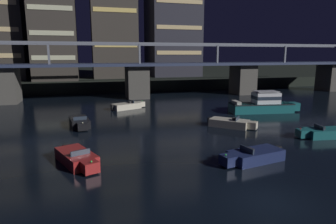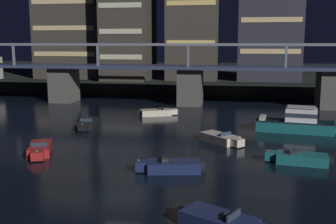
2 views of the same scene
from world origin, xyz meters
name	(u,v)px [view 1 (image 1 of 2)]	position (x,y,z in m)	size (l,w,h in m)	color
ground_plane	(268,202)	(0.00, 0.00, 0.00)	(400.00, 400.00, 0.00)	black
far_riverbank	(112,74)	(0.00, 86.71, 1.10)	(240.00, 80.00, 2.20)	black
river_bridge	(137,75)	(0.00, 38.70, 4.05)	(88.19, 6.40, 9.38)	#4C4944
tower_west_tall	(54,23)	(-14.28, 56.21, 13.98)	(8.74, 12.29, 23.86)	#38332D
tower_east_tall	(172,17)	(12.90, 60.69, 16.58)	(11.85, 12.13, 29.06)	#282833
cabin_cruiser_near_left	(264,104)	(13.66, 21.23, 1.05)	(9.34, 3.79, 2.79)	#196066
speedboat_near_center	(80,122)	(-9.50, 19.73, 0.41)	(2.31, 5.23, 1.16)	black
speedboat_near_right	(325,133)	(12.15, 9.17, 0.41)	(5.23, 2.32, 1.16)	#196066
speedboat_mid_left	(231,123)	(5.72, 14.99, 0.41)	(4.43, 4.34, 1.16)	beige
speedboat_mid_center	(128,106)	(-3.15, 28.55, 0.41)	(5.04, 3.18, 1.16)	beige
speedboat_far_left	(253,156)	(2.42, 5.40, 0.41)	(5.23, 2.49, 1.16)	#19234C
speedboat_far_center	(77,158)	(-9.54, 8.34, 0.41)	(3.11, 5.07, 1.16)	maroon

